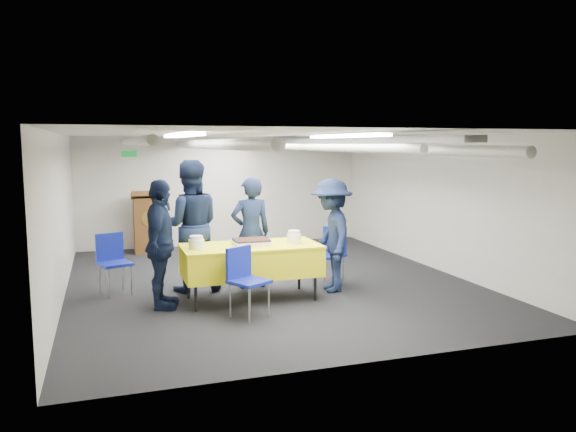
# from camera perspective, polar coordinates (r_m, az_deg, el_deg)

# --- Properties ---
(ground) EXTENTS (7.00, 7.00, 0.00)m
(ground) POSITION_cam_1_polar(r_m,az_deg,el_deg) (8.91, -2.00, -6.63)
(ground) COLOR black
(ground) RESTS_ON ground
(room_shell) EXTENTS (6.00, 7.00, 2.30)m
(room_shell) POSITION_cam_1_polar(r_m,az_deg,el_deg) (9.07, -2.21, 5.20)
(room_shell) COLOR beige
(room_shell) RESTS_ON ground
(serving_table) EXTENTS (1.88, 0.91, 0.77)m
(serving_table) POSITION_cam_1_polar(r_m,az_deg,el_deg) (7.77, -3.78, -4.48)
(serving_table) COLOR black
(serving_table) RESTS_ON ground
(sheet_cake) EXTENTS (0.50, 0.39, 0.09)m
(sheet_cake) POSITION_cam_1_polar(r_m,az_deg,el_deg) (7.72, -3.74, -2.64)
(sheet_cake) COLOR white
(sheet_cake) RESTS_ON serving_table
(plate_stack_left) EXTENTS (0.21, 0.21, 0.17)m
(plate_stack_left) POSITION_cam_1_polar(r_m,az_deg,el_deg) (7.52, -9.29, -2.70)
(plate_stack_left) COLOR white
(plate_stack_left) RESTS_ON serving_table
(plate_stack_right) EXTENTS (0.20, 0.20, 0.18)m
(plate_stack_right) POSITION_cam_1_polar(r_m,az_deg,el_deg) (7.84, 0.61, -2.17)
(plate_stack_right) COLOR white
(plate_stack_right) RESTS_ON serving_table
(podium) EXTENTS (0.62, 0.53, 1.25)m
(podium) POSITION_cam_1_polar(r_m,az_deg,el_deg) (11.48, -14.02, -0.57)
(podium) COLOR brown
(podium) RESTS_ON ground
(chair_near) EXTENTS (0.57, 0.57, 0.87)m
(chair_near) POSITION_cam_1_polar(r_m,az_deg,el_deg) (7.06, -4.43, -5.92)
(chair_near) COLOR gray
(chair_near) RESTS_ON ground
(chair_right) EXTENTS (0.59, 0.59, 0.87)m
(chair_right) POSITION_cam_1_polar(r_m,az_deg,el_deg) (8.68, 4.41, -3.42)
(chair_right) COLOR gray
(chair_right) RESTS_ON ground
(chair_left) EXTENTS (0.53, 0.53, 0.87)m
(chair_left) POSITION_cam_1_polar(r_m,az_deg,el_deg) (8.46, -17.40, -4.02)
(chair_left) COLOR gray
(chair_left) RESTS_ON ground
(sailor_a) EXTENTS (0.62, 0.42, 1.67)m
(sailor_a) POSITION_cam_1_polar(r_m,az_deg,el_deg) (8.41, -3.81, -1.68)
(sailor_a) COLOR black
(sailor_a) RESTS_ON ground
(sailor_b) EXTENTS (1.00, 0.81, 1.92)m
(sailor_b) POSITION_cam_1_polar(r_m,az_deg,el_deg) (8.30, -9.96, -0.99)
(sailor_b) COLOR black
(sailor_b) RESTS_ON ground
(sailor_c) EXTENTS (0.64, 1.07, 1.70)m
(sailor_c) POSITION_cam_1_polar(r_m,az_deg,el_deg) (7.48, -12.82, -2.85)
(sailor_c) COLOR black
(sailor_c) RESTS_ON ground
(sailor_d) EXTENTS (0.78, 1.15, 1.65)m
(sailor_d) POSITION_cam_1_polar(r_m,az_deg,el_deg) (8.20, 4.44, -1.96)
(sailor_d) COLOR black
(sailor_d) RESTS_ON ground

